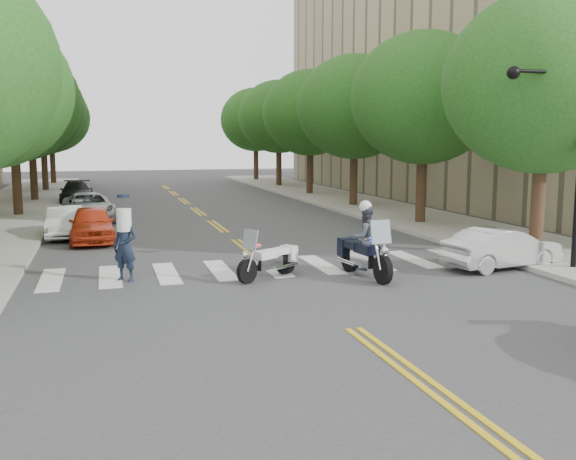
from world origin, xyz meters
name	(u,v)px	position (x,y,z in m)	size (l,w,h in m)	color
ground	(353,329)	(0.00, 0.00, 0.00)	(140.00, 140.00, 0.00)	#38383A
sidewalk_left	(3,216)	(-9.50, 22.00, 0.07)	(5.00, 60.00, 0.15)	#9E9991
sidewalk_right	(365,205)	(9.50, 22.00, 0.07)	(5.00, 60.00, 0.15)	#9E9991
building_right	(571,31)	(26.00, 26.00, 11.00)	(26.00, 44.00, 22.00)	tan
tree_l_2	(12,102)	(-8.80, 22.00, 5.55)	(6.40, 6.40, 8.45)	#382316
tree_l_3	(30,110)	(-8.80, 30.00, 5.55)	(6.40, 6.40, 8.45)	#382316
tree_l_4	(42,114)	(-8.80, 38.00, 5.55)	(6.40, 6.40, 8.45)	#382316
tree_l_5	(50,118)	(-8.80, 46.00, 5.55)	(6.40, 6.40, 8.45)	#382316
tree_r_0	(544,83)	(8.80, 6.00, 5.55)	(6.40, 6.40, 8.45)	#382316
tree_r_1	(424,98)	(8.80, 14.00, 5.55)	(6.40, 6.40, 8.45)	#382316
tree_r_2	(355,107)	(8.80, 22.00, 5.55)	(6.40, 6.40, 8.45)	#382316
tree_r_3	(310,113)	(8.80, 30.00, 5.55)	(6.40, 6.40, 8.45)	#382316
tree_r_4	(279,117)	(8.80, 38.00, 5.55)	(6.40, 6.40, 8.45)	#382316
tree_r_5	(256,120)	(8.80, 46.00, 5.55)	(6.40, 6.40, 8.45)	#382316
traffic_signal_pole	(567,142)	(7.72, 3.50, 3.72)	(2.82, 0.42, 6.00)	black
motorcycle_police	(364,243)	(2.13, 4.56, 0.95)	(0.95, 2.62, 2.14)	black
motorcycle_parked	(272,260)	(-0.35, 5.15, 0.50)	(1.98, 1.43, 1.44)	black
officer_standing	(125,246)	(-4.24, 5.83, 0.94)	(0.69, 0.45, 1.88)	#161F32
convertible	(502,248)	(6.50, 4.50, 0.61)	(1.29, 3.69, 1.22)	#BCBCBF
parked_car_a	(92,224)	(-5.20, 13.00, 0.67)	(1.59, 3.96, 1.35)	red
parked_car_b	(65,222)	(-6.23, 14.50, 0.60)	(1.26, 3.62, 1.19)	white
parked_car_c	(88,207)	(-5.45, 19.50, 0.66)	(2.18, 4.74, 1.32)	#B0B4B8
parked_car_d	(77,192)	(-6.30, 28.50, 0.66)	(1.84, 4.52, 1.31)	black
parked_car_e	(77,191)	(-6.30, 29.50, 0.63)	(1.48, 3.68, 1.26)	#ACACB2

